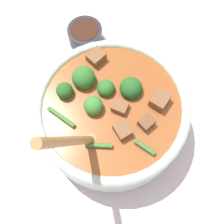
{
  "coord_description": "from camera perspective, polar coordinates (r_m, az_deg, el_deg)",
  "views": [
    {
      "loc": [
        0.17,
        0.05,
        0.5
      ],
      "look_at": [
        0.0,
        0.0,
        0.06
      ],
      "focal_mm": 45.0,
      "sensor_mm": 36.0,
      "label": 1
    }
  ],
  "objects": [
    {
      "name": "condiment_bowl",
      "position": [
        0.61,
        -5.46,
        15.42
      ],
      "size": [
        0.07,
        0.07,
        0.04
      ],
      "color": "#232833",
      "rests_on": "ground_plane"
    },
    {
      "name": "stew_bowl",
      "position": [
        0.48,
        -0.06,
        -0.18
      ],
      "size": [
        0.26,
        0.26,
        0.27
      ],
      "color": "#B2C6BC",
      "rests_on": "ground_plane"
    },
    {
      "name": "ground_plane",
      "position": [
        0.53,
        0.0,
        -2.25
      ],
      "size": [
        4.0,
        4.0,
        0.0
      ],
      "primitive_type": "plane",
      "color": "silver"
    }
  ]
}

